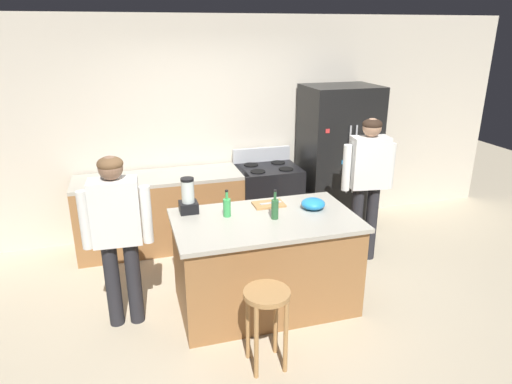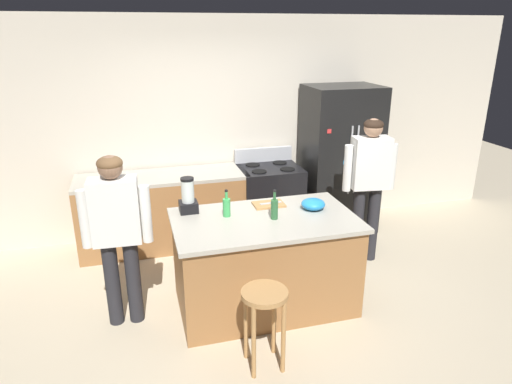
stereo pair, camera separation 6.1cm
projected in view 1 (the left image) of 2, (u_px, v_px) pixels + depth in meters
name	position (u px, v px, depth m)	size (l,w,h in m)	color
ground_plane	(265.00, 303.00, 4.42)	(14.00, 14.00, 0.00)	beige
back_wall	(219.00, 128.00, 5.72)	(8.00, 0.10, 2.70)	beige
kitchen_island	(265.00, 262.00, 4.27)	(1.68, 0.99, 0.90)	#9E6B3D
back_counter_run	(163.00, 211.00, 5.45)	(2.00, 0.64, 0.90)	#9E6B3D
refrigerator	(337.00, 159.00, 5.84)	(0.90, 0.73, 1.88)	black
stove_range	(268.00, 200.00, 5.78)	(0.76, 0.65, 1.08)	black
person_by_island_left	(117.00, 227.00, 3.82)	(0.59, 0.24, 1.57)	#26262B
person_by_sink_right	(368.00, 177.00, 4.96)	(0.60, 0.27, 1.65)	#26262B
bar_stool	(267.00, 308.00, 3.44)	(0.36, 0.36, 0.67)	#B7844C
blender_appliance	(188.00, 198.00, 4.20)	(0.17, 0.17, 0.34)	black
bottle_soda	(227.00, 207.00, 4.12)	(0.07, 0.07, 0.26)	#3FB259
bottle_olive_oil	(275.00, 208.00, 4.07)	(0.07, 0.07, 0.28)	#2D6638
mixing_bowl	(313.00, 204.00, 4.31)	(0.23, 0.23, 0.10)	#268CD8
cutting_board	(269.00, 204.00, 4.41)	(0.30, 0.20, 0.02)	#B7844C
chef_knife	(271.00, 203.00, 4.41)	(0.22, 0.03, 0.01)	#B7BABF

